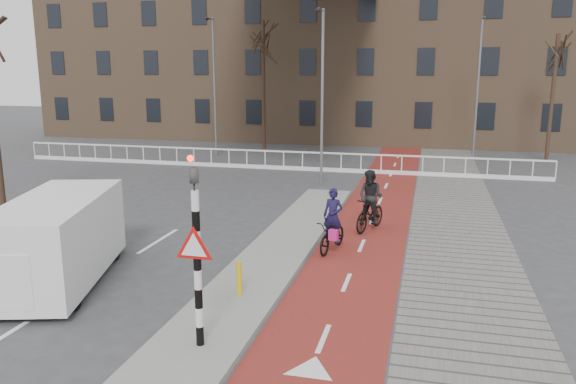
# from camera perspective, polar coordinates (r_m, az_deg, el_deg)

# --- Properties ---
(ground) EXTENTS (120.00, 120.00, 0.00)m
(ground) POSITION_cam_1_polar(r_m,az_deg,el_deg) (12.30, -2.52, -11.86)
(ground) COLOR #38383A
(ground) RESTS_ON ground
(bike_lane) EXTENTS (2.50, 60.00, 0.01)m
(bike_lane) POSITION_cam_1_polar(r_m,az_deg,el_deg) (21.41, 9.09, -1.48)
(bike_lane) COLOR maroon
(bike_lane) RESTS_ON ground
(sidewalk) EXTENTS (3.00, 60.00, 0.01)m
(sidewalk) POSITION_cam_1_polar(r_m,az_deg,el_deg) (21.36, 16.59, -1.87)
(sidewalk) COLOR slate
(sidewalk) RESTS_ON ground
(curb_island) EXTENTS (1.80, 16.00, 0.12)m
(curb_island) POSITION_cam_1_polar(r_m,az_deg,el_deg) (16.05, -0.81, -5.77)
(curb_island) COLOR gray
(curb_island) RESTS_ON ground
(traffic_signal) EXTENTS (0.80, 0.80, 3.68)m
(traffic_signal) POSITION_cam_1_polar(r_m,az_deg,el_deg) (10.01, -9.29, -5.53)
(traffic_signal) COLOR black
(traffic_signal) RESTS_ON curb_island
(bollard) EXTENTS (0.12, 0.12, 0.76)m
(bollard) POSITION_cam_1_polar(r_m,az_deg,el_deg) (12.67, -4.98, -8.70)
(bollard) COLOR #DFB70C
(bollard) RESTS_ON curb_island
(cyclist_near) EXTENTS (0.93, 1.79, 1.80)m
(cyclist_near) POSITION_cam_1_polar(r_m,az_deg,el_deg) (15.92, 4.56, -3.89)
(cyclist_near) COLOR black
(cyclist_near) RESTS_ON bike_lane
(cyclist_far) EXTENTS (1.12, 1.88, 1.95)m
(cyclist_far) POSITION_cam_1_polar(r_m,az_deg,el_deg) (18.03, 8.35, -1.39)
(cyclist_far) COLOR black
(cyclist_far) RESTS_ON bike_lane
(van) EXTENTS (3.21, 5.16, 2.07)m
(van) POSITION_cam_1_polar(r_m,az_deg,el_deg) (14.49, -22.35, -4.44)
(van) COLOR white
(van) RESTS_ON ground
(railing) EXTENTS (28.00, 0.10, 0.99)m
(railing) POSITION_cam_1_polar(r_m,az_deg,el_deg) (29.33, -2.34, 2.96)
(railing) COLOR silver
(railing) RESTS_ON ground
(townhouse_row) EXTENTS (46.00, 10.00, 15.90)m
(townhouse_row) POSITION_cam_1_polar(r_m,az_deg,el_deg) (43.29, 6.11, 15.84)
(townhouse_row) COLOR #7F6047
(townhouse_row) RESTS_ON ground
(tree_mid) EXTENTS (0.22, 0.22, 8.11)m
(tree_mid) POSITION_cam_1_polar(r_m,az_deg,el_deg) (36.71, -2.50, 10.70)
(tree_mid) COLOR black
(tree_mid) RESTS_ON ground
(tree_right) EXTENTS (0.21, 0.21, 7.00)m
(tree_right) POSITION_cam_1_polar(r_m,az_deg,el_deg) (34.68, 25.25, 8.55)
(tree_right) COLOR black
(tree_right) RESTS_ON ground
(streetlight_near) EXTENTS (0.12, 0.12, 7.60)m
(streetlight_near) POSITION_cam_1_polar(r_m,az_deg,el_deg) (24.82, 3.49, 9.37)
(streetlight_near) COLOR slate
(streetlight_near) RESTS_ON ground
(streetlight_left) EXTENTS (0.12, 0.12, 8.03)m
(streetlight_left) POSITION_cam_1_polar(r_m,az_deg,el_deg) (34.19, -7.47, 10.43)
(streetlight_left) COLOR slate
(streetlight_left) RESTS_ON ground
(streetlight_right) EXTENTS (0.12, 0.12, 7.91)m
(streetlight_right) POSITION_cam_1_polar(r_m,az_deg,el_deg) (33.56, 18.71, 9.77)
(streetlight_right) COLOR slate
(streetlight_right) RESTS_ON ground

